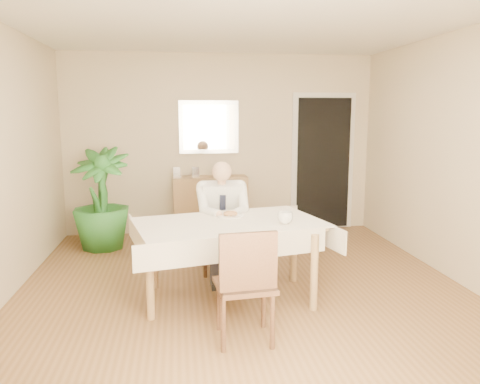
{
  "coord_description": "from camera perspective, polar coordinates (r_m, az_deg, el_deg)",
  "views": [
    {
      "loc": [
        -0.63,
        -4.35,
        1.75
      ],
      "look_at": [
        0.0,
        0.35,
        0.95
      ],
      "focal_mm": 35.0,
      "sensor_mm": 36.0,
      "label": 1
    }
  ],
  "objects": [
    {
      "name": "photo_frame_left",
      "position": [
        6.75,
        -7.72,
        2.43
      ],
      "size": [
        0.1,
        0.02,
        0.14
      ],
      "primitive_type": "cube",
      "color": "silver",
      "rests_on": "sideboard"
    },
    {
      "name": "potted_palm",
      "position": [
        6.3,
        -16.58,
        -0.78
      ],
      "size": [
        0.87,
        0.87,
        1.32
      ],
      "primitive_type": "imported",
      "rotation": [
        0.0,
        0.0,
        -0.2
      ],
      "color": "#225F20",
      "rests_on": "ground"
    },
    {
      "name": "chair_near",
      "position": [
        3.58,
        0.75,
        -10.69
      ],
      "size": [
        0.47,
        0.47,
        0.91
      ],
      "rotation": [
        0.0,
        0.0,
        0.1
      ],
      "color": "#422A1B",
      "rests_on": "ground"
    },
    {
      "name": "mirror",
      "position": [
        6.84,
        -3.81,
        7.89
      ],
      "size": [
        0.86,
        0.04,
        0.76
      ],
      "color": "silver",
      "rests_on": "room"
    },
    {
      "name": "sideboard",
      "position": [
        6.82,
        -3.62,
        -1.64
      ],
      "size": [
        1.06,
        0.37,
        0.85
      ],
      "primitive_type": "cube",
      "rotation": [
        0.0,
        0.0,
        0.01
      ],
      "color": "olive",
      "rests_on": "ground"
    },
    {
      "name": "plate",
      "position": [
        4.57,
        -1.19,
        -2.93
      ],
      "size": [
        0.26,
        0.26,
        0.02
      ],
      "primitive_type": "cylinder",
      "color": "white",
      "rests_on": "dining_table"
    },
    {
      "name": "coffee_mug",
      "position": [
        4.3,
        5.54,
        -3.14
      ],
      "size": [
        0.15,
        0.15,
        0.11
      ],
      "primitive_type": "imported",
      "rotation": [
        0.0,
        0.0,
        -0.09
      ],
      "color": "white",
      "rests_on": "dining_table"
    },
    {
      "name": "knife",
      "position": [
        4.52,
        -0.6,
        -2.86
      ],
      "size": [
        0.01,
        0.13,
        0.01
      ],
      "primitive_type": "cylinder",
      "rotation": [
        1.57,
        0.0,
        0.0
      ],
      "color": "silver",
      "rests_on": "dining_table"
    },
    {
      "name": "photo_frame_right",
      "position": [
        6.82,
        -2.86,
        2.58
      ],
      "size": [
        0.1,
        0.02,
        0.14
      ],
      "primitive_type": "cube",
      "color": "silver",
      "rests_on": "sideboard"
    },
    {
      "name": "room",
      "position": [
        4.42,
        0.6,
        3.72
      ],
      "size": [
        5.0,
        5.02,
        2.6
      ],
      "color": "brown",
      "rests_on": "ground"
    },
    {
      "name": "food",
      "position": [
        4.57,
        -1.19,
        -2.66
      ],
      "size": [
        0.14,
        0.14,
        0.06
      ],
      "primitive_type": "ellipsoid",
      "color": "brown",
      "rests_on": "dining_table"
    },
    {
      "name": "dining_table",
      "position": [
        4.39,
        -1.33,
        -4.71
      ],
      "size": [
        1.94,
        1.39,
        0.75
      ],
      "rotation": [
        0.0,
        0.0,
        0.23
      ],
      "color": "olive",
      "rests_on": "ground"
    },
    {
      "name": "chair_far",
      "position": [
        5.28,
        -2.39,
        -3.66
      ],
      "size": [
        0.48,
        0.48,
        0.96
      ],
      "rotation": [
        0.0,
        0.0,
        -0.05
      ],
      "color": "#422A1B",
      "rests_on": "ground"
    },
    {
      "name": "window",
      "position": [
        2.01,
        10.73,
        0.72
      ],
      "size": [
        1.34,
        0.04,
        1.44
      ],
      "color": "silver",
      "rests_on": "room"
    },
    {
      "name": "seated_man",
      "position": [
        4.96,
        -2.09,
        -2.76
      ],
      "size": [
        0.48,
        0.72,
        1.24
      ],
      "color": "white",
      "rests_on": "ground"
    },
    {
      "name": "doorway",
      "position": [
        7.2,
        10.08,
        3.46
      ],
      "size": [
        0.96,
        0.07,
        2.1
      ],
      "color": "silver",
      "rests_on": "ground"
    },
    {
      "name": "fork",
      "position": [
        4.51,
        -1.61,
        -2.89
      ],
      "size": [
        0.01,
        0.13,
        0.01
      ],
      "primitive_type": "cylinder",
      "rotation": [
        1.57,
        0.0,
        0.0
      ],
      "color": "silver",
      "rests_on": "dining_table"
    },
    {
      "name": "photo_frame_center",
      "position": [
        6.75,
        -5.43,
        2.47
      ],
      "size": [
        0.1,
        0.02,
        0.14
      ],
      "primitive_type": "cube",
      "color": "silver",
      "rests_on": "sideboard"
    }
  ]
}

